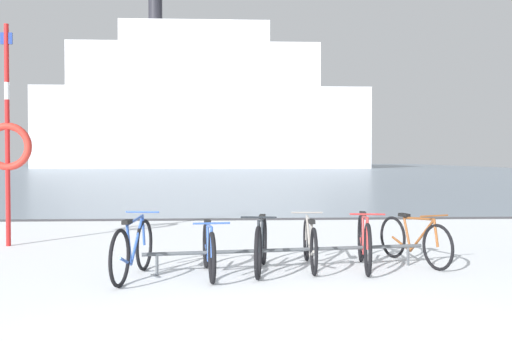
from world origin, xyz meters
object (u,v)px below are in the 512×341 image
object	(u,v)px
bicycle_1	(209,250)
bicycle_2	(261,245)
rescue_post	(7,142)
bicycle_5	(414,240)
bicycle_3	(310,244)
ferry_ship	(202,109)
bicycle_4	(364,242)
bicycle_0	(133,249)

from	to	relation	value
bicycle_1	bicycle_2	bearing A→B (deg)	16.75
bicycle_2	rescue_post	distance (m)	5.13
bicycle_5	rescue_post	xyz separation A→B (m)	(-6.53, 1.99, 1.47)
bicycle_1	bicycle_3	xyz separation A→B (m)	(1.40, 0.45, 0.00)
rescue_post	ferry_ship	bearing A→B (deg)	89.82
bicycle_4	ferry_ship	size ratio (longest dim) A/B	0.04
bicycle_1	rescue_post	xyz separation A→B (m)	(-3.58, 2.65, 1.48)
bicycle_0	bicycle_5	bearing A→B (deg)	11.27
bicycle_1	bicycle_5	xyz separation A→B (m)	(2.95, 0.66, 0.01)
rescue_post	bicycle_0	bearing A→B (deg)	-46.74
bicycle_5	bicycle_2	bearing A→B (deg)	-168.81
bicycle_4	ferry_ship	xyz separation A→B (m)	(-5.50, 72.68, 8.00)
bicycle_0	rescue_post	xyz separation A→B (m)	(-2.61, 2.77, 1.44)
bicycle_2	bicycle_4	size ratio (longest dim) A/B	0.97
ferry_ship	bicycle_5	bearing A→B (deg)	-85.01
bicycle_2	rescue_post	bearing A→B (deg)	150.30
bicycle_3	rescue_post	size ratio (longest dim) A/B	0.44
ferry_ship	bicycle_4	bearing A→B (deg)	-85.67
bicycle_2	bicycle_4	distance (m)	1.45
bicycle_2	ferry_ship	world-z (taller)	ferry_ship
bicycle_1	ferry_ship	world-z (taller)	ferry_ship
rescue_post	bicycle_2	bearing A→B (deg)	-29.70
bicycle_1	ferry_ship	size ratio (longest dim) A/B	0.04
bicycle_1	bicycle_2	size ratio (longest dim) A/B	0.97
bicycle_1	bicycle_3	size ratio (longest dim) A/B	0.97
bicycle_3	rescue_post	distance (m)	5.64
bicycle_5	rescue_post	world-z (taller)	rescue_post
bicycle_2	ferry_ship	distance (m)	73.37
bicycle_0	bicycle_1	xyz separation A→B (m)	(0.97, 0.12, -0.03)
bicycle_0	ferry_ship	world-z (taller)	ferry_ship
bicycle_1	bicycle_4	world-z (taller)	bicycle_4
bicycle_5	rescue_post	size ratio (longest dim) A/B	0.42
bicycle_2	bicycle_3	world-z (taller)	bicycle_2
bicycle_5	ferry_ship	world-z (taller)	ferry_ship
bicycle_2	bicycle_4	world-z (taller)	bicycle_4
bicycle_4	bicycle_3	bearing A→B (deg)	172.61
bicycle_2	bicycle_5	size ratio (longest dim) A/B	1.05
bicycle_3	bicycle_4	world-z (taller)	bicycle_4
bicycle_0	bicycle_3	xyz separation A→B (m)	(2.36, 0.57, -0.03)
bicycle_0	rescue_post	size ratio (longest dim) A/B	0.44
bicycle_1	rescue_post	size ratio (longest dim) A/B	0.42
bicycle_5	ferry_ship	distance (m)	73.09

